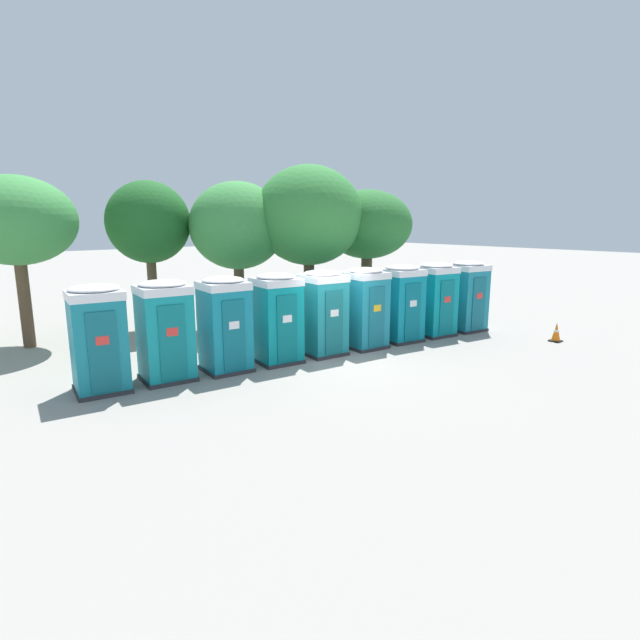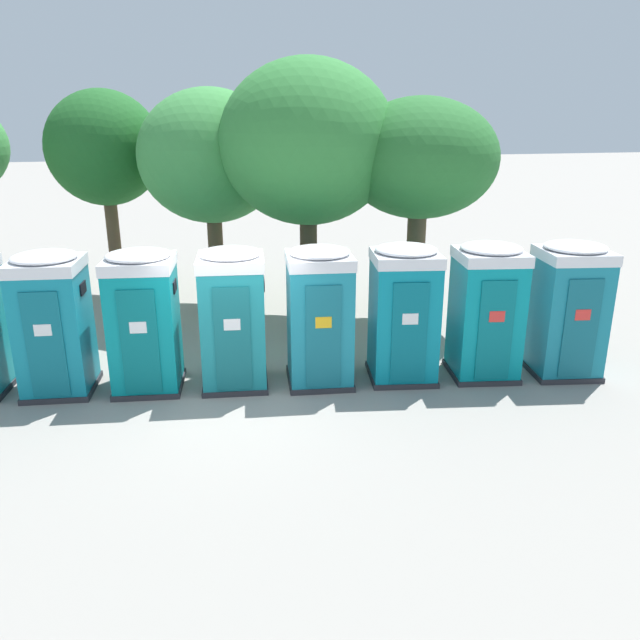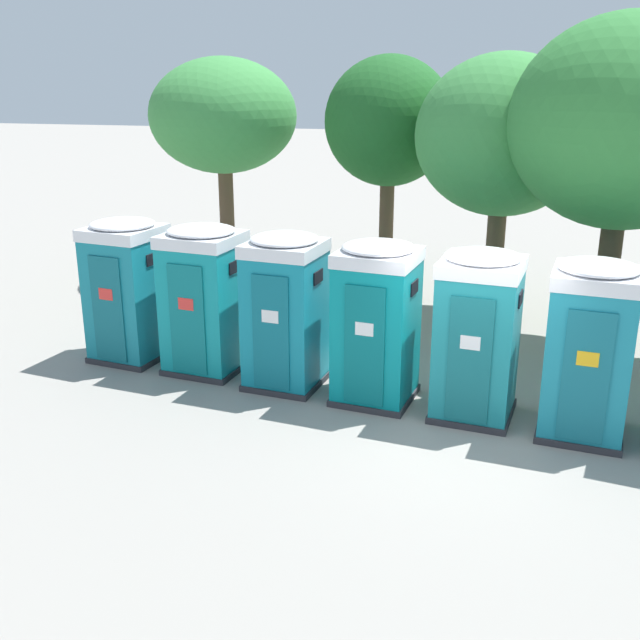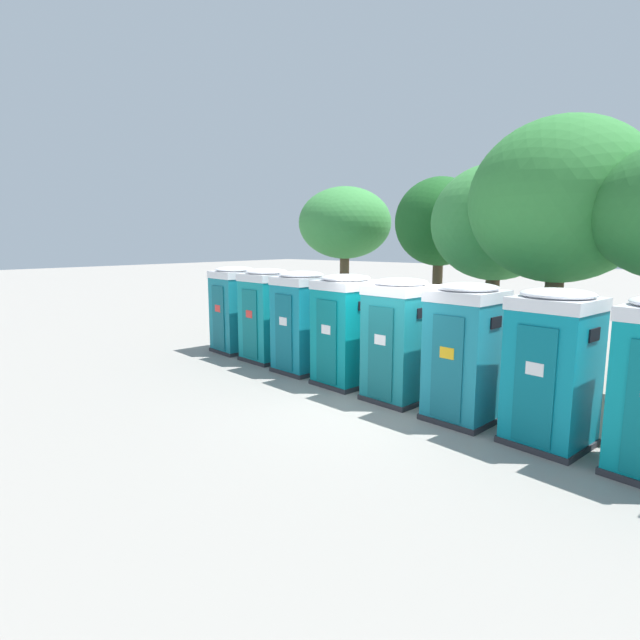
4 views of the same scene
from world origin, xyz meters
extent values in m
plane|color=gray|center=(0.00, 0.00, 0.00)|extent=(120.00, 120.00, 0.00)
cube|color=#2D2D33|center=(-6.05, 1.43, 0.05)|extent=(1.35, 1.36, 0.10)
cube|color=teal|center=(-6.05, 1.43, 1.15)|extent=(1.29, 1.29, 2.10)
cube|color=#10616E|center=(-6.14, 0.85, 1.07)|extent=(0.62, 0.12, 1.85)
cube|color=red|center=(-6.14, 0.83, 1.35)|extent=(0.28, 0.05, 0.20)
cube|color=black|center=(-5.48, 1.34, 1.89)|extent=(0.08, 0.36, 0.20)
cube|color=white|center=(-6.05, 1.43, 2.30)|extent=(1.33, 1.33, 0.20)
ellipsoid|color=white|center=(-6.05, 1.43, 2.45)|extent=(1.26, 1.27, 0.18)
cube|color=#2D2D33|center=(-4.52, 1.25, 0.05)|extent=(1.36, 1.33, 0.10)
cube|color=teal|center=(-4.52, 1.25, 1.15)|extent=(1.30, 1.27, 2.10)
cube|color=#0C6F74|center=(-4.58, 0.66, 1.07)|extent=(0.64, 0.11, 1.85)
cube|color=red|center=(-4.59, 0.65, 1.35)|extent=(0.28, 0.04, 0.20)
cube|color=black|center=(-3.92, 1.17, 1.89)|extent=(0.07, 0.36, 0.20)
cube|color=white|center=(-4.52, 1.25, 2.30)|extent=(1.34, 1.31, 0.20)
ellipsoid|color=white|center=(-4.52, 1.25, 2.45)|extent=(1.27, 1.25, 0.18)
cube|color=#2D2D33|center=(-2.99, 0.97, 0.05)|extent=(1.29, 1.32, 0.10)
cube|color=#108096|center=(-2.99, 0.97, 1.15)|extent=(1.23, 1.25, 2.10)
cube|color=#0D6475|center=(-3.05, 0.38, 1.07)|extent=(0.61, 0.10, 1.85)
cube|color=white|center=(-3.06, 0.37, 1.35)|extent=(0.28, 0.04, 0.20)
cube|color=black|center=(-2.43, 0.90, 1.89)|extent=(0.06, 0.36, 0.20)
cube|color=white|center=(-2.99, 0.97, 2.30)|extent=(1.26, 1.29, 0.20)
ellipsoid|color=white|center=(-2.99, 0.97, 2.45)|extent=(1.20, 1.23, 0.18)
cube|color=#2D2D33|center=(-1.46, 0.75, 0.05)|extent=(1.32, 1.33, 0.10)
cube|color=#07868D|center=(-1.46, 0.75, 1.15)|extent=(1.26, 1.27, 2.10)
cube|color=#07686E|center=(-1.53, 0.17, 1.07)|extent=(0.62, 0.11, 1.85)
cube|color=white|center=(-1.53, 0.15, 1.35)|extent=(0.28, 0.04, 0.20)
cube|color=black|center=(-0.89, 0.68, 1.89)|extent=(0.07, 0.36, 0.20)
cube|color=white|center=(-1.46, 0.75, 2.30)|extent=(1.29, 1.31, 0.20)
ellipsoid|color=white|center=(-1.46, 0.75, 2.45)|extent=(1.23, 1.24, 0.18)
cube|color=#2D2D33|center=(0.08, 0.54, 0.05)|extent=(1.30, 1.32, 0.10)
cube|color=teal|center=(0.08, 0.54, 1.15)|extent=(1.23, 1.26, 2.10)
cube|color=#12656C|center=(0.01, -0.04, 1.07)|extent=(0.61, 0.10, 1.85)
cube|color=white|center=(0.01, -0.05, 1.35)|extent=(0.28, 0.04, 0.20)
cube|color=black|center=(0.64, 0.48, 1.89)|extent=(0.06, 0.36, 0.20)
cube|color=white|center=(0.08, 0.54, 2.30)|extent=(1.27, 1.30, 0.20)
ellipsoid|color=white|center=(0.08, 0.54, 2.45)|extent=(1.21, 1.23, 0.18)
cube|color=#2D2D33|center=(1.61, 0.30, 0.05)|extent=(1.29, 1.32, 0.10)
cube|color=teal|center=(1.61, 0.30, 1.15)|extent=(1.23, 1.26, 2.10)
cube|color=#136677|center=(1.54, -0.28, 1.07)|extent=(0.61, 0.10, 1.85)
cube|color=yellow|center=(1.54, -0.30, 1.35)|extent=(0.28, 0.04, 0.20)
cube|color=black|center=(2.17, 0.24, 1.89)|extent=(0.06, 0.36, 0.20)
cube|color=white|center=(1.61, 0.30, 2.30)|extent=(1.27, 1.29, 0.20)
ellipsoid|color=white|center=(1.61, 0.30, 2.45)|extent=(1.20, 1.23, 0.18)
cylinder|color=brown|center=(0.13, 5.30, 1.46)|extent=(0.37, 0.37, 2.91)
ellipsoid|color=#3D8C42|center=(0.13, 5.30, 3.77)|extent=(3.43, 3.43, 3.12)
cylinder|color=brown|center=(-6.46, 7.27, 1.61)|extent=(0.36, 0.36, 3.21)
ellipsoid|color=#3D8C42|center=(-6.46, 7.27, 3.96)|extent=(3.52, 3.52, 2.71)
cylinder|color=brown|center=(-2.42, 7.07, 1.55)|extent=(0.33, 0.33, 3.11)
ellipsoid|color=#1E5B23|center=(-2.42, 7.07, 3.90)|extent=(2.89, 2.89, 2.87)
cylinder|color=#4C3826|center=(2.14, 3.70, 1.58)|extent=(0.39, 0.39, 3.15)
ellipsoid|color=#337F38|center=(2.14, 3.70, 4.13)|extent=(3.87, 3.87, 3.55)
camera|label=1|loc=(-9.45, -10.47, 3.98)|focal=28.00mm
camera|label=2|loc=(-0.80, -10.08, 4.75)|focal=35.00mm
camera|label=3|loc=(0.46, -10.02, 4.90)|focal=42.00mm
camera|label=4|loc=(5.29, -8.15, 3.26)|focal=28.00mm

